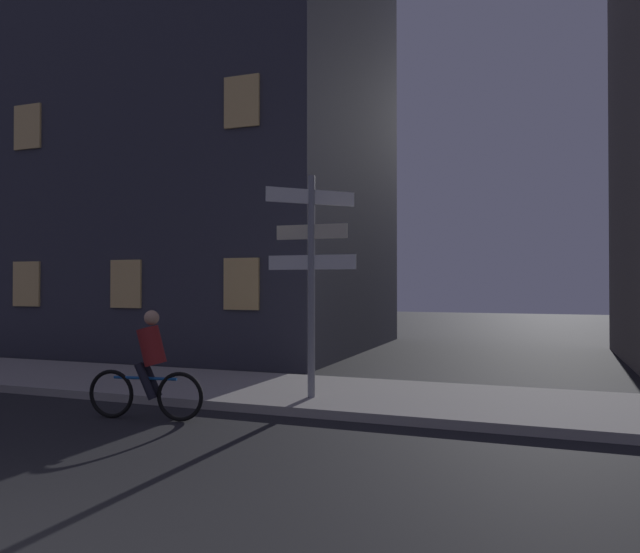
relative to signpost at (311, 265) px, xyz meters
The scene contains 4 objects.
sidewalk_kerb 2.34m from the signpost, 104.50° to the left, with size 40.00×3.07×0.14m, color #9E9991.
signpost is the anchor object (origin of this frame).
cyclist 3.03m from the signpost, 136.37° to the right, with size 1.81×0.38×1.61m.
building_left_block 12.22m from the signpost, 135.54° to the left, with size 12.92×9.01×15.69m.
Camera 1 is at (3.68, -2.51, 1.99)m, focal length 33.45 mm.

